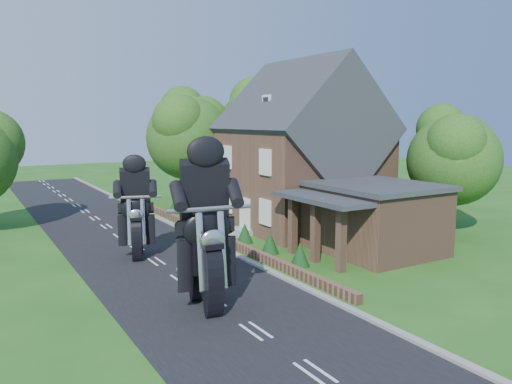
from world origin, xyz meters
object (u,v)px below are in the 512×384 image
motorcycle_lead (206,284)px  motorcycle_follow (137,243)px  garden_wall (220,238)px  annex (373,217)px  house (302,156)px

motorcycle_lead → motorcycle_follow: bearing=-81.7°
garden_wall → motorcycle_lead: bearing=-119.5°
annex → motorcycle_lead: size_ratio=3.67×
motorcycle_follow → garden_wall: bearing=-151.3°
garden_wall → motorcycle_lead: motorcycle_lead is taller
house → motorcycle_follow: bearing=-170.3°
motorcycle_lead → motorcycle_follow: 7.63m
garden_wall → annex: size_ratio=3.12×
motorcycle_lead → motorcycle_follow: motorcycle_lead is taller
annex → motorcycle_follow: (-10.40, 4.91, -1.03)m
house → motorcycle_lead: bearing=-139.1°
motorcycle_follow → house: bearing=-152.0°
house → garden_wall: bearing=-170.8°
house → annex: (-0.62, -6.80, -2.58)m
annex → garden_wall: bearing=133.8°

